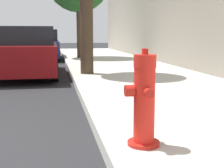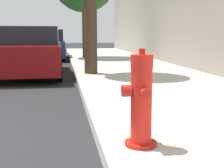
{
  "view_description": "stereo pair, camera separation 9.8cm",
  "coord_description": "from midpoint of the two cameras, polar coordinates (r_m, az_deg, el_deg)",
  "views": [
    {
      "loc": [
        1.73,
        -2.93,
        1.22
      ],
      "look_at": [
        2.48,
        1.04,
        0.57
      ],
      "focal_mm": 50.0,
      "sensor_mm": 36.0,
      "label": 1
    },
    {
      "loc": [
        1.83,
        -2.95,
        1.22
      ],
      "look_at": [
        2.48,
        1.04,
        0.57
      ],
      "focal_mm": 50.0,
      "sensor_mm": 36.0,
      "label": 2
    }
  ],
  "objects": [
    {
      "name": "parked_car_mid",
      "position": [
        15.41,
        -11.91,
        6.96
      ],
      "size": [
        1.88,
        4.19,
        1.42
      ],
      "color": "navy",
      "rests_on": "ground_plane"
    },
    {
      "name": "fire_hydrant",
      "position": [
        2.96,
        6.26,
        -3.24
      ],
      "size": [
        0.34,
        0.34,
        0.93
      ],
      "color": "red",
      "rests_on": "sidewalk_slab"
    },
    {
      "name": "parked_car_near",
      "position": [
        9.52,
        -14.55,
        5.72
      ],
      "size": [
        1.87,
        4.43,
        1.41
      ],
      "color": "maroon",
      "rests_on": "ground_plane"
    }
  ]
}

